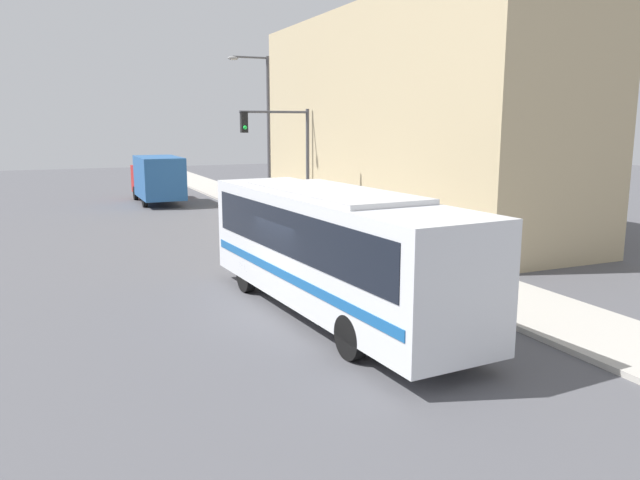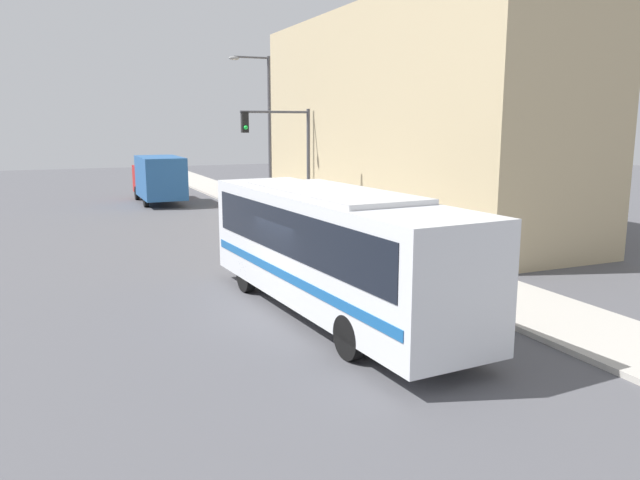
{
  "view_description": "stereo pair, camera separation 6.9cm",
  "coord_description": "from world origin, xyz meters",
  "px_view_note": "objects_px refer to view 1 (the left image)",
  "views": [
    {
      "loc": [
        -5.84,
        -15.18,
        5.04
      ],
      "look_at": [
        1.85,
        2.29,
        1.46
      ],
      "focal_mm": 35.0,
      "sensor_mm": 36.0,
      "label": 1
    },
    {
      "loc": [
        -5.78,
        -15.21,
        5.04
      ],
      "look_at": [
        1.85,
        2.29,
        1.46
      ],
      "focal_mm": 35.0,
      "sensor_mm": 36.0,
      "label": 2
    }
  ],
  "objects_px": {
    "fire_hydrant": "(391,254)",
    "street_lamp": "(264,124)",
    "traffic_light_pole": "(285,148)",
    "parking_meter": "(317,216)",
    "delivery_truck": "(157,178)",
    "city_bus": "(331,244)"
  },
  "relations": [
    {
      "from": "parking_meter",
      "to": "street_lamp",
      "type": "xyz_separation_m",
      "value": [
        0.0,
        7.16,
        4.01
      ]
    },
    {
      "from": "parking_meter",
      "to": "street_lamp",
      "type": "bearing_deg",
      "value": 89.97
    },
    {
      "from": "parking_meter",
      "to": "street_lamp",
      "type": "height_order",
      "value": "street_lamp"
    },
    {
      "from": "city_bus",
      "to": "traffic_light_pole",
      "type": "relative_size",
      "value": 1.95
    },
    {
      "from": "traffic_light_pole",
      "to": "parking_meter",
      "type": "relative_size",
      "value": 4.48
    },
    {
      "from": "parking_meter",
      "to": "street_lamp",
      "type": "distance_m",
      "value": 8.21
    },
    {
      "from": "parking_meter",
      "to": "city_bus",
      "type": "bearing_deg",
      "value": -111.7
    },
    {
      "from": "delivery_truck",
      "to": "traffic_light_pole",
      "type": "bearing_deg",
      "value": -75.7
    },
    {
      "from": "delivery_truck",
      "to": "parking_meter",
      "type": "relative_size",
      "value": 5.57
    },
    {
      "from": "fire_hydrant",
      "to": "parking_meter",
      "type": "distance_m",
      "value": 6.52
    },
    {
      "from": "fire_hydrant",
      "to": "parking_meter",
      "type": "height_order",
      "value": "parking_meter"
    },
    {
      "from": "city_bus",
      "to": "fire_hydrant",
      "type": "xyz_separation_m",
      "value": [
        4.25,
        4.19,
        -1.44
      ]
    },
    {
      "from": "delivery_truck",
      "to": "street_lamp",
      "type": "distance_m",
      "value": 9.86
    },
    {
      "from": "traffic_light_pole",
      "to": "fire_hydrant",
      "type": "bearing_deg",
      "value": -83.24
    },
    {
      "from": "city_bus",
      "to": "parking_meter",
      "type": "relative_size",
      "value": 8.75
    },
    {
      "from": "fire_hydrant",
      "to": "street_lamp",
      "type": "distance_m",
      "value": 14.38
    },
    {
      "from": "city_bus",
      "to": "parking_meter",
      "type": "height_order",
      "value": "city_bus"
    },
    {
      "from": "delivery_truck",
      "to": "parking_meter",
      "type": "xyz_separation_m",
      "value": [
        4.47,
        -15.28,
        -0.65
      ]
    },
    {
      "from": "parking_meter",
      "to": "delivery_truck",
      "type": "bearing_deg",
      "value": 106.29
    },
    {
      "from": "delivery_truck",
      "to": "fire_hydrant",
      "type": "bearing_deg",
      "value": -78.41
    },
    {
      "from": "fire_hydrant",
      "to": "street_lamp",
      "type": "height_order",
      "value": "street_lamp"
    },
    {
      "from": "city_bus",
      "to": "traffic_light_pole",
      "type": "distance_m",
      "value": 12.74
    }
  ]
}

